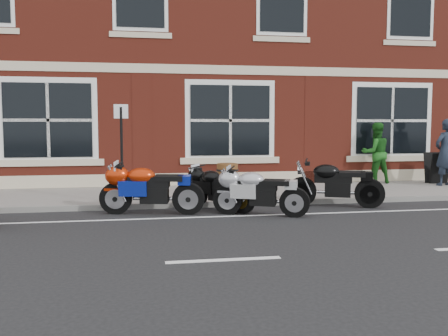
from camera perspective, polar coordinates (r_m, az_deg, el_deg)
The scene contains 13 objects.
ground at distance 9.85m, azimuth -3.05°, elevation -5.87°, with size 80.00×80.00×0.00m, color black.
sidewalk at distance 12.78m, azimuth -4.66°, elevation -3.09°, with size 30.00×3.00×0.12m, color slate.
kerb at distance 11.23m, azimuth -3.92°, elevation -4.22°, with size 30.00×0.16×0.12m, color slate.
pub_building at distance 20.56m, azimuth -6.79°, elevation 16.60°, with size 24.00×12.00×12.00m, color maroon.
moto_sport_red at distance 10.42m, azimuth -8.46°, elevation -2.19°, with size 2.16×0.58×0.98m.
moto_sport_black at distance 10.86m, azimuth -0.70°, elevation -2.21°, with size 1.31×1.54×0.86m.
moto_sport_silver at distance 10.19m, azimuth 4.01°, elevation -2.58°, with size 1.86×0.94×0.90m.
moto_naked_black at distance 11.53m, azimuth 12.40°, elevation -1.59°, with size 2.03×0.97×0.97m.
pedestrian_left at distance 15.48m, azimuth 23.96°, elevation 1.65°, with size 0.69×0.45×1.89m, color #1A212E.
pedestrian_right at distance 15.39m, azimuth 16.94°, elevation 1.66°, with size 0.87×0.68×1.79m, color #195518.
a_board_sign at distance 15.97m, azimuth 23.14°, elevation 0.01°, with size 0.55×0.37×0.91m, color black, non-canonical shape.
barrel_planter at distance 13.60m, azimuth 0.38°, elevation -0.90°, with size 0.61×0.61×0.68m.
parking_sign at distance 11.17m, azimuth -11.63°, elevation 2.43°, with size 0.31×0.06×2.17m.
Camera 1 is at (-1.15, -9.60, 1.86)m, focal length 40.00 mm.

